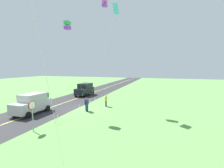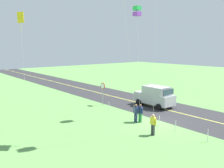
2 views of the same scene
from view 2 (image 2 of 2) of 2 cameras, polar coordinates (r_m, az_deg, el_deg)
The scene contains 15 objects.
ground_plane at distance 21.23m, azimuth 10.87°, elevation -9.15°, with size 120.00×120.00×0.10m, color #60994C.
asphalt_road at distance 24.32m, azimuth 16.96°, elevation -6.93°, with size 120.00×7.00×0.00m, color #2D2D30.
road_centre_stripe at distance 24.32m, azimuth 16.96°, elevation -6.92°, with size 120.00×0.16×0.00m, color #E5E04C.
car_suv_foreground at distance 26.46m, azimuth 10.24°, elevation -2.84°, with size 4.40×2.12×2.24m.
stop_sign at distance 26.46m, azimuth -2.25°, elevation -1.27°, with size 0.76×0.08×2.56m.
person_adult_near at distance 20.81m, azimuth 5.73°, elevation -6.78°, with size 0.58×0.22×1.60m.
person_adult_companion at distance 17.99m, azimuth 9.82°, elevation -9.39°, with size 0.58×0.22×1.60m.
person_child_watcher at distance 20.82m, azimuth 6.80°, elevation -6.79°, with size 0.58×0.22×1.60m.
kite_yellow_high at distance 22.30m, azimuth 6.03°, elevation 16.92°, with size 2.01×1.44×10.06m.
kite_orange_near at distance 29.11m, azimuth -21.08°, elevation 14.32°, with size 2.01×0.71×10.31m.
fence_post_1 at distance 17.91m, azimuth 22.00°, elevation -11.42°, with size 0.05×0.05×0.90m, color silver.
fence_post_2 at distance 19.21m, azimuth 14.99°, elevation -9.68°, with size 0.05×0.05×0.90m, color silver.
fence_post_3 at distance 20.10m, azimuth 11.31°, elevation -8.71°, with size 0.05×0.05×0.90m, color silver.
fence_post_4 at distance 21.86m, azimuth 5.68°, elevation -7.14°, with size 0.05×0.05×0.90m, color silver.
fence_post_5 at distance 24.65m, azimuth -0.76°, elevation -5.24°, with size 0.05×0.05×0.90m, color silver.
Camera 2 is at (-12.77, 15.66, 6.47)m, focal length 38.12 mm.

